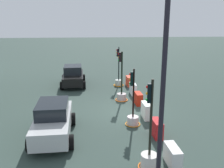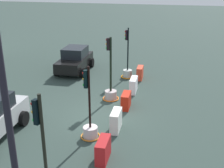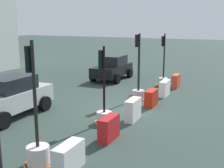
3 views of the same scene
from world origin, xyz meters
name	(u,v)px [view 1 (image 1 of 3)]	position (x,y,z in m)	size (l,w,h in m)	color
ground_plane	(125,111)	(0.00, 0.00, 0.00)	(120.00, 120.00, 0.00)	#2E3E38
traffic_light_0	(149,155)	(-6.02, -0.14, 0.57)	(0.87, 0.87, 3.59)	silver
traffic_light_1	(133,116)	(-2.02, -0.15, 0.52)	(0.85, 0.85, 3.14)	silver
traffic_light_2	(121,93)	(2.11, -0.03, 0.57)	(0.91, 0.91, 3.48)	#B9ABAA
traffic_light_3	(119,80)	(5.97, -0.24, 0.50)	(0.89, 0.89, 3.34)	silver
construction_barrier_0	(173,156)	(-5.89, -1.12, 0.39)	(1.10, 0.47, 0.79)	silver
construction_barrier_1	(157,128)	(-3.45, -1.12, 0.42)	(1.05, 0.43, 0.83)	red
construction_barrier_2	(146,111)	(-1.17, -1.08, 0.45)	(1.06, 0.42, 0.91)	white
construction_barrier_3	(138,99)	(1.19, -1.07, 0.40)	(1.02, 0.44, 0.80)	red
construction_barrier_4	(133,89)	(3.45, -1.08, 0.43)	(1.16, 0.41, 0.85)	white
construction_barrier_5	(129,81)	(5.85, -1.10, 0.41)	(1.05, 0.40, 0.82)	#DB4128
car_black_sedan	(73,76)	(6.44, 3.67, 0.84)	(4.02, 2.21, 1.71)	black
car_silver_hatchback	(53,120)	(-3.05, 3.95, 0.87)	(4.25, 2.16, 1.75)	#B7BABA
street_lamp_post	(164,70)	(-7.38, -0.11, 4.22)	(0.36, 0.36, 7.17)	black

